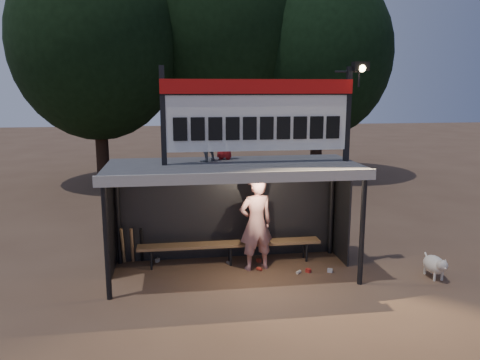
# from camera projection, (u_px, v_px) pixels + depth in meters

# --- Properties ---
(ground) EXTENTS (80.00, 80.00, 0.00)m
(ground) POSITION_uv_depth(u_px,v_px,m) (233.00, 273.00, 9.77)
(ground) COLOR brown
(ground) RESTS_ON ground
(player) EXTENTS (0.82, 0.63, 2.02)m
(player) POSITION_uv_depth(u_px,v_px,m) (256.00, 223.00, 9.80)
(player) COLOR silver
(player) RESTS_ON ground
(child_a) EXTENTS (0.56, 0.54, 0.90)m
(child_a) POSITION_uv_depth(u_px,v_px,m) (205.00, 139.00, 9.53)
(child_a) COLOR slate
(child_a) RESTS_ON dugout_shelter
(child_b) EXTENTS (0.49, 0.41, 0.85)m
(child_b) POSITION_uv_depth(u_px,v_px,m) (224.00, 139.00, 9.80)
(child_b) COLOR #A6191B
(child_b) RESTS_ON dugout_shelter
(dugout_shelter) EXTENTS (5.10, 2.08, 2.32)m
(dugout_shelter) POSITION_uv_depth(u_px,v_px,m) (231.00, 184.00, 9.65)
(dugout_shelter) COLOR #3F3F41
(dugout_shelter) RESTS_ON ground
(scoreboard_assembly) EXTENTS (4.10, 0.27, 1.99)m
(scoreboard_assembly) POSITION_uv_depth(u_px,v_px,m) (261.00, 113.00, 9.20)
(scoreboard_assembly) COLOR black
(scoreboard_assembly) RESTS_ON dugout_shelter
(bench) EXTENTS (4.00, 0.35, 0.48)m
(bench) POSITION_uv_depth(u_px,v_px,m) (230.00, 245.00, 10.22)
(bench) COLOR olive
(bench) RESTS_ON ground
(tree_left) EXTENTS (6.46, 6.46, 9.27)m
(tree_left) POSITION_uv_depth(u_px,v_px,m) (96.00, 43.00, 17.87)
(tree_left) COLOR black
(tree_left) RESTS_ON ground
(tree_mid) EXTENTS (7.22, 7.22, 10.36)m
(tree_mid) POSITION_uv_depth(u_px,v_px,m) (222.00, 32.00, 19.89)
(tree_mid) COLOR black
(tree_mid) RESTS_ON ground
(tree_right) EXTENTS (6.08, 6.08, 8.72)m
(tree_right) POSITION_uv_depth(u_px,v_px,m) (319.00, 55.00, 19.66)
(tree_right) COLOR black
(tree_right) RESTS_ON ground
(dog) EXTENTS (0.36, 0.81, 0.49)m
(dog) POSITION_uv_depth(u_px,v_px,m) (435.00, 265.00, 9.47)
(dog) COLOR beige
(dog) RESTS_ON ground
(bats) EXTENTS (0.49, 0.33, 0.84)m
(bats) POSITION_uv_depth(u_px,v_px,m) (132.00, 245.00, 10.19)
(bats) COLOR #9A7347
(bats) RESTS_ON ground
(litter) EXTENTS (3.72, 1.23, 0.08)m
(litter) POSITION_uv_depth(u_px,v_px,m) (262.00, 266.00, 10.03)
(litter) COLOR #AC311D
(litter) RESTS_ON ground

